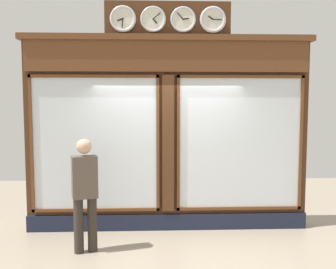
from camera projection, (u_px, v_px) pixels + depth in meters
name	position (u px, v px, depth m)	size (l,w,h in m)	color
shop_facade	(168.00, 132.00, 6.47)	(4.95, 0.42, 3.89)	#4C2B16
pedestrian	(85.00, 190.00, 5.45)	(0.41, 0.32, 1.69)	#312A24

